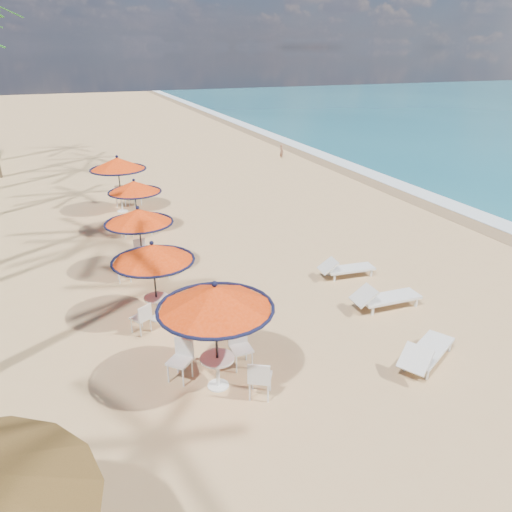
{
  "coord_description": "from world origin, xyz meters",
  "views": [
    {
      "loc": [
        -7.27,
        -8.36,
        6.76
      ],
      "look_at": [
        -2.41,
        3.99,
        1.2
      ],
      "focal_mm": 35.0,
      "sensor_mm": 36.0,
      "label": 1
    }
  ],
  "objects": [
    {
      "name": "station_1",
      "position": [
        -5.42,
        3.5,
        1.71
      ],
      "size": [
        2.16,
        2.16,
        2.25
      ],
      "color": "black",
      "rests_on": "ground"
    },
    {
      "name": "foam_strip",
      "position": [
        9.3,
        10.0,
        0.0
      ],
      "size": [
        1.2,
        140.0,
        0.04
      ],
      "primitive_type": "cube",
      "color": "white",
      "rests_on": "ground"
    },
    {
      "name": "lounger_far",
      "position": [
        0.63,
        4.03,
        0.3
      ],
      "size": [
        1.85,
        0.72,
        0.65
      ],
      "rotation": [
        0.0,
        0.0,
        -0.09
      ],
      "color": "silver",
      "rests_on": "ground"
    },
    {
      "name": "lounger_mid",
      "position": [
        0.57,
        1.83,
        0.34
      ],
      "size": [
        2.03,
        0.68,
        0.72
      ],
      "rotation": [
        0.0,
        0.0,
        -0.02
      ],
      "color": "silver",
      "rests_on": "ground"
    },
    {
      "name": "wetsand_band",
      "position": [
        8.4,
        10.0,
        0.0
      ],
      "size": [
        1.4,
        140.0,
        0.02
      ],
      "primitive_type": "cube",
      "color": "olive",
      "rests_on": "ground"
    },
    {
      "name": "station_4",
      "position": [
        -4.98,
        13.73,
        1.92
      ],
      "size": [
        2.41,
        2.41,
        2.52
      ],
      "color": "black",
      "rests_on": "ground"
    },
    {
      "name": "station_2",
      "position": [
        -5.28,
        6.71,
        1.64
      ],
      "size": [
        2.15,
        2.15,
        2.25
      ],
      "color": "black",
      "rests_on": "ground"
    },
    {
      "name": "person",
      "position": [
        6.33,
        21.62,
        0.48
      ],
      "size": [
        0.28,
        0.38,
        0.96
      ],
      "primitive_type": "imported",
      "rotation": [
        0.0,
        0.0,
        1.72
      ],
      "color": "#93634A",
      "rests_on": "ground"
    },
    {
      "name": "lounger_near",
      "position": [
        -0.13,
        -0.81,
        0.33
      ],
      "size": [
        2.04,
        1.53,
        0.72
      ],
      "rotation": [
        0.0,
        0.0,
        0.52
      ],
      "color": "silver",
      "rests_on": "ground"
    },
    {
      "name": "station_0",
      "position": [
        -4.75,
        0.2,
        1.84
      ],
      "size": [
        2.41,
        2.41,
        2.52
      ],
      "color": "black",
      "rests_on": "ground"
    },
    {
      "name": "station_3",
      "position": [
        -4.8,
        10.66,
        1.63
      ],
      "size": [
        2.05,
        2.05,
        2.14
      ],
      "color": "black",
      "rests_on": "ground"
    },
    {
      "name": "ground",
      "position": [
        0.0,
        0.0,
        0.0
      ],
      "size": [
        160.0,
        160.0,
        0.0
      ],
      "primitive_type": "plane",
      "color": "tan",
      "rests_on": "ground"
    }
  ]
}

